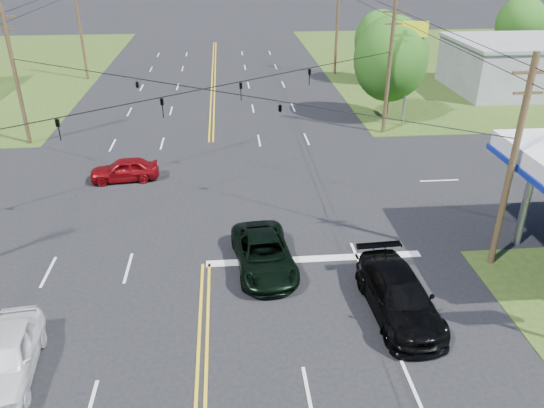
{
  "coord_description": "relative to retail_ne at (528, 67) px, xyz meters",
  "views": [
    {
      "loc": [
        1.2,
        -16.47,
        13.43
      ],
      "look_at": [
        3.2,
        6.0,
        1.94
      ],
      "focal_mm": 35.0,
      "sensor_mm": 36.0,
      "label": 1
    }
  ],
  "objects": [
    {
      "name": "tree_right_b",
      "position": [
        -13.5,
        4.0,
        2.02
      ],
      "size": [
        4.94,
        4.94,
        7.09
      ],
      "color": "#402D1B",
      "rests_on": "ground"
    },
    {
      "name": "pole_right_far",
      "position": [
        -17.0,
        8.0,
        2.97
      ],
      "size": [
        1.6,
        0.28,
        10.0
      ],
      "color": "#402D1B",
      "rests_on": "ground"
    },
    {
      "name": "pickup_dkgreen",
      "position": [
        -27.39,
        -28.5,
        -1.46
      ],
      "size": [
        2.93,
        5.53,
        1.48
      ],
      "primitive_type": "imported",
      "rotation": [
        0.0,
        0.0,
        0.09
      ],
      "color": "black",
      "rests_on": "ground"
    },
    {
      "name": "pickup_white",
      "position": [
        -36.5,
        -34.23,
        -1.4
      ],
      "size": [
        2.37,
        4.86,
        1.6
      ],
      "primitive_type": "imported",
      "rotation": [
        0.0,
        0.0,
        0.1
      ],
      "color": "white",
      "rests_on": "ground"
    },
    {
      "name": "pole_nw",
      "position": [
        -43.0,
        -11.0,
        2.72
      ],
      "size": [
        1.6,
        0.28,
        9.5
      ],
      "color": "#402D1B",
      "rests_on": "ground"
    },
    {
      "name": "stop_bar",
      "position": [
        -25.0,
        -28.0,
        -2.2
      ],
      "size": [
        10.0,
        0.5,
        0.02
      ],
      "primitive_type": "cube",
      "color": "silver",
      "rests_on": "ground"
    },
    {
      "name": "tree_right_a",
      "position": [
        -16.0,
        -8.0,
        2.67
      ],
      "size": [
        5.7,
        5.7,
        8.18
      ],
      "color": "#402D1B",
      "rests_on": "ground"
    },
    {
      "name": "pole_se",
      "position": [
        -17.0,
        -29.0,
        2.72
      ],
      "size": [
        1.6,
        0.28,
        9.5
      ],
      "color": "#402D1B",
      "rests_on": "ground"
    },
    {
      "name": "suv_black",
      "position": [
        -22.36,
        -32.16,
        -1.37
      ],
      "size": [
        2.61,
        5.81,
        1.65
      ],
      "primitive_type": "imported",
      "rotation": [
        0.0,
        0.0,
        0.05
      ],
      "color": "black",
      "rests_on": "ground"
    },
    {
      "name": "polesign_ne",
      "position": [
        -15.05,
        -9.53,
        3.93
      ],
      "size": [
        2.19,
        0.44,
        7.9
      ],
      "color": "#A5A5AA",
      "rests_on": "ground"
    },
    {
      "name": "pole_ne",
      "position": [
        -17.0,
        -11.0,
        2.72
      ],
      "size": [
        1.6,
        0.28,
        9.5
      ],
      "color": "#402D1B",
      "rests_on": "ground"
    },
    {
      "name": "grass_ne",
      "position": [
        5.0,
        12.0,
        -2.2
      ],
      "size": [
        46.0,
        48.0,
        0.03
      ],
      "primitive_type": "cube",
      "color": "#2A4215",
      "rests_on": "ground"
    },
    {
      "name": "span_wire_signals",
      "position": [
        -30.0,
        -20.0,
        3.8
      ],
      "size": [
        26.0,
        18.0,
        1.13
      ],
      "color": "black",
      "rests_on": "ground"
    },
    {
      "name": "pole_left_far",
      "position": [
        -43.0,
        8.0,
        2.97
      ],
      "size": [
        1.6,
        0.28,
        10.0
      ],
      "color": "#402D1B",
      "rests_on": "ground"
    },
    {
      "name": "tree_far_r",
      "position": [
        4.0,
        10.0,
        2.34
      ],
      "size": [
        5.32,
        5.32,
        7.63
      ],
      "color": "#402D1B",
      "rests_on": "ground"
    },
    {
      "name": "retail_ne",
      "position": [
        0.0,
        0.0,
        0.0
      ],
      "size": [
        14.0,
        10.0,
        4.4
      ],
      "primitive_type": "cube",
      "color": "gray",
      "rests_on": "ground"
    },
    {
      "name": "sedan_red",
      "position": [
        -35.12,
        -18.17,
        -1.5
      ],
      "size": [
        4.22,
        2.04,
        1.39
      ],
      "primitive_type": "imported",
      "rotation": [
        0.0,
        0.0,
        -1.47
      ],
      "color": "maroon",
      "rests_on": "ground"
    },
    {
      "name": "ground",
      "position": [
        -30.0,
        -20.0,
        -2.2
      ],
      "size": [
        280.0,
        280.0,
        0.0
      ],
      "primitive_type": "plane",
      "color": "black",
      "rests_on": "ground"
    },
    {
      "name": "power_lines",
      "position": [
        -30.0,
        -22.0,
        6.4
      ],
      "size": [
        26.04,
        100.0,
        0.64
      ],
      "color": "black",
      "rests_on": "ground"
    }
  ]
}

